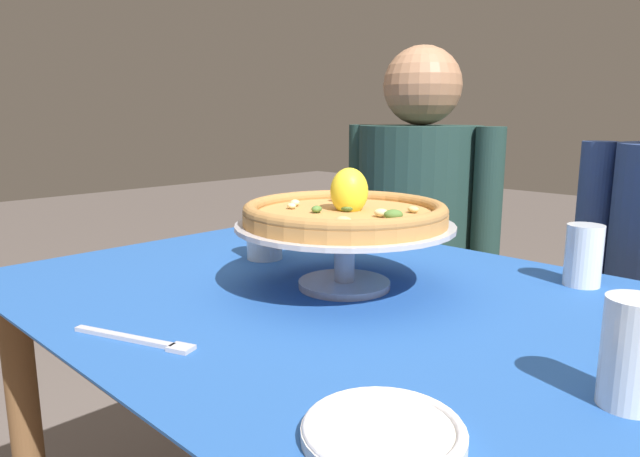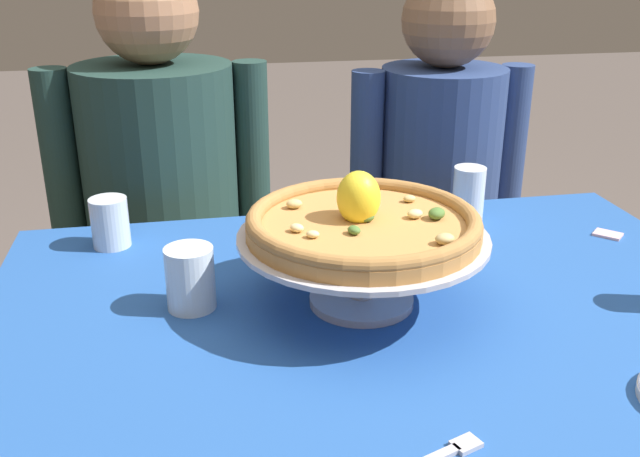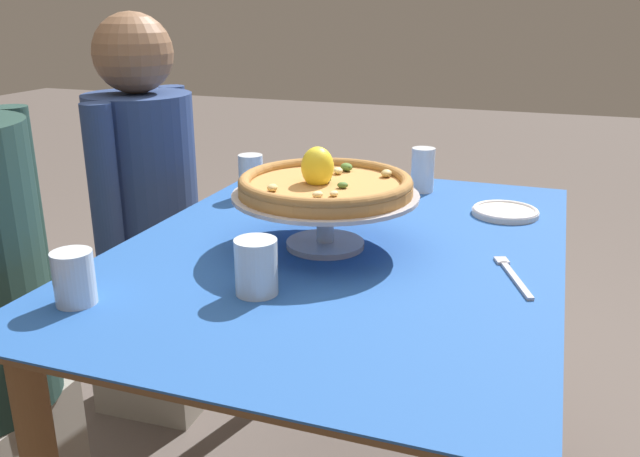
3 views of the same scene
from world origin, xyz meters
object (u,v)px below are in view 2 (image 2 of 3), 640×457
at_px(water_glass_back_right, 468,197).
at_px(water_glass_back_left, 110,226).
at_px(water_glass_side_left, 191,282).
at_px(diner_left, 166,233).
at_px(pizza, 363,222).
at_px(sugar_packet, 608,234).
at_px(pizza_stand, 362,252).
at_px(diner_right, 435,226).

relative_size(water_glass_back_right, water_glass_back_left, 1.19).
bearing_deg(water_glass_side_left, water_glass_back_right, 26.16).
bearing_deg(diner_left, water_glass_back_left, -102.34).
height_order(pizza, water_glass_back_right, pizza).
height_order(pizza, sugar_packet, pizza).
bearing_deg(water_glass_side_left, diner_left, 95.09).
relative_size(pizza_stand, water_glass_back_right, 3.46).
height_order(water_glass_side_left, water_glass_back_right, water_glass_back_right).
distance_m(diner_left, diner_right, 0.69).
bearing_deg(water_glass_back_left, water_glass_back_right, 0.28).
relative_size(pizza_stand, diner_left, 0.31).
xyz_separation_m(pizza, diner_right, (0.37, 0.69, -0.31)).
distance_m(pizza, water_glass_side_left, 0.28).
relative_size(pizza, water_glass_back_left, 3.81).
xyz_separation_m(pizza_stand, pizza, (0.00, 0.00, 0.05)).
height_order(pizza_stand, pizza, pizza).
xyz_separation_m(pizza_stand, water_glass_back_left, (-0.40, 0.31, -0.05)).
bearing_deg(pizza_stand, sugar_packet, 18.56).
height_order(pizza, water_glass_side_left, pizza).
bearing_deg(diner_left, pizza_stand, -65.00).
relative_size(pizza_stand, diner_right, 0.32).
bearing_deg(pizza_stand, pizza, 88.29).
bearing_deg(diner_left, water_glass_back_right, -31.33).
relative_size(water_glass_back_right, diner_left, 0.09).
distance_m(pizza, diner_left, 0.80).
height_order(water_glass_back_left, diner_left, diner_left).
bearing_deg(water_glass_back_left, water_glass_side_left, -62.56).
relative_size(pizza, sugar_packet, 7.06).
distance_m(water_glass_side_left, water_glass_back_left, 0.30).
xyz_separation_m(water_glass_side_left, sugar_packet, (0.79, 0.14, -0.04)).
xyz_separation_m(diner_left, diner_right, (0.69, 0.01, -0.04)).
height_order(water_glass_side_left, water_glass_back_left, water_glass_side_left).
bearing_deg(pizza, water_glass_back_right, 46.18).
relative_size(sugar_packet, diner_right, 0.04).
bearing_deg(water_glass_back_left, sugar_packet, -7.76).
height_order(water_glass_back_right, diner_left, diner_left).
xyz_separation_m(water_glass_back_left, diner_right, (0.77, 0.39, -0.21)).
relative_size(diner_left, diner_right, 1.03).
height_order(pizza_stand, water_glass_side_left, pizza_stand).
distance_m(water_glass_back_left, diner_right, 0.89).
relative_size(pizza, water_glass_side_left, 3.56).
bearing_deg(water_glass_side_left, pizza_stand, -7.77).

